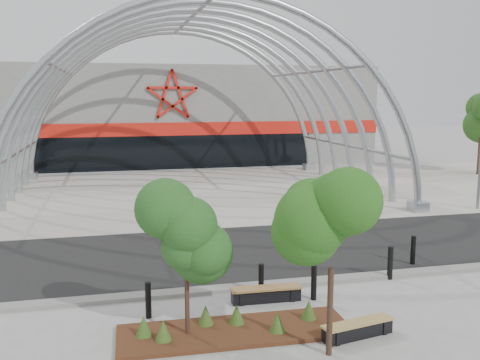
{
  "coord_description": "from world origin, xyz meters",
  "views": [
    {
      "loc": [
        -4.57,
        -15.02,
        5.76
      ],
      "look_at": [
        0.0,
        4.0,
        2.6
      ],
      "focal_mm": 40.0,
      "sensor_mm": 36.0,
      "label": 1
    }
  ],
  "objects_px": {
    "street_tree_0": "(186,236)",
    "street_tree_1": "(332,232)",
    "bench_0": "(266,294)",
    "bollard_2": "(314,282)",
    "bench_1": "(358,330)"
  },
  "relations": [
    {
      "from": "street_tree_0",
      "to": "bench_0",
      "type": "distance_m",
      "value": 3.77
    },
    {
      "from": "bench_1",
      "to": "bollard_2",
      "type": "xyz_separation_m",
      "value": [
        -0.16,
        2.47,
        0.31
      ]
    },
    {
      "from": "bench_0",
      "to": "bollard_2",
      "type": "xyz_separation_m",
      "value": [
        1.35,
        -0.19,
        0.3
      ]
    },
    {
      "from": "street_tree_1",
      "to": "bench_0",
      "type": "height_order",
      "value": "street_tree_1"
    },
    {
      "from": "street_tree_1",
      "to": "bench_1",
      "type": "xyz_separation_m",
      "value": [
        1.01,
        0.65,
        -2.63
      ]
    },
    {
      "from": "bench_0",
      "to": "bench_1",
      "type": "height_order",
      "value": "bench_0"
    },
    {
      "from": "bench_0",
      "to": "bench_1",
      "type": "bearing_deg",
      "value": -60.53
    },
    {
      "from": "street_tree_0",
      "to": "bench_1",
      "type": "distance_m",
      "value": 4.68
    },
    {
      "from": "bench_0",
      "to": "bollard_2",
      "type": "height_order",
      "value": "bollard_2"
    },
    {
      "from": "street_tree_0",
      "to": "street_tree_1",
      "type": "height_order",
      "value": "street_tree_1"
    },
    {
      "from": "bollard_2",
      "to": "bench_0",
      "type": "bearing_deg",
      "value": 172.03
    },
    {
      "from": "street_tree_0",
      "to": "bollard_2",
      "type": "xyz_separation_m",
      "value": [
        3.8,
        1.52,
        -2.0
      ]
    },
    {
      "from": "street_tree_0",
      "to": "street_tree_1",
      "type": "relative_size",
      "value": 0.89
    },
    {
      "from": "street_tree_1",
      "to": "bollard_2",
      "type": "relative_size",
      "value": 3.89
    },
    {
      "from": "street_tree_0",
      "to": "bench_1",
      "type": "xyz_separation_m",
      "value": [
        3.95,
        -0.95,
        -2.31
      ]
    }
  ]
}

